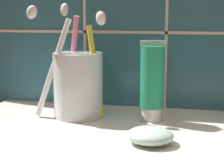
{
  "coord_description": "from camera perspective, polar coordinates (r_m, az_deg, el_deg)",
  "views": [
    {
      "loc": [
        5.67,
        -48.3,
        19.09
      ],
      "look_at": [
        -5.27,
        3.93,
        9.45
      ],
      "focal_mm": 60.0,
      "sensor_mm": 36.0,
      "label": 1
    }
  ],
  "objects": [
    {
      "name": "sink_counter",
      "position": [
        0.52,
        4.88,
        -10.2
      ],
      "size": [
        59.39,
        37.68,
        2.0
      ],
      "primitive_type": "cube",
      "color": "silver",
      "rests_on": "ground"
    },
    {
      "name": "tile_wall_backsplash",
      "position": [
        0.68,
        7.16,
        11.41
      ],
      "size": [
        69.39,
        1.72,
        41.12
      ],
      "color": "#336B7F",
      "rests_on": "ground"
    },
    {
      "name": "toothbrush_cup",
      "position": [
        0.62,
        -5.27,
        -0.41
      ],
      "size": [
        13.35,
        9.64,
        18.86
      ],
      "color": "silver",
      "rests_on": "sink_counter"
    },
    {
      "name": "toothpaste_tube",
      "position": [
        0.59,
        5.99,
        -0.26
      ],
      "size": [
        3.99,
        3.8,
        12.85
      ],
      "color": "white",
      "rests_on": "sink_counter"
    },
    {
      "name": "soap_bar",
      "position": [
        0.5,
        5.82,
        -8.42
      ],
      "size": [
        6.23,
        5.58,
        2.22
      ],
      "primitive_type": "ellipsoid",
      "color": "silver",
      "rests_on": "sink_counter"
    }
  ]
}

